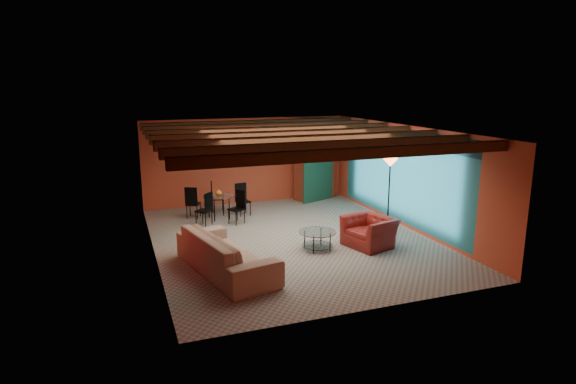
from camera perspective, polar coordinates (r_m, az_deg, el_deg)
name	(u,v)px	position (r m, az deg, el deg)	size (l,w,h in m)	color
room	(289,143)	(11.45, 0.15, 5.82)	(6.52, 8.01, 2.71)	gray
sofa	(226,253)	(9.86, -7.40, -7.17)	(2.77, 1.08, 0.81)	#A17C68
armchair	(369,232)	(11.44, 9.66, -4.69)	(1.08, 0.95, 0.70)	maroon
coffee_table	(317,240)	(11.12, 3.51, -5.75)	(0.86, 0.86, 0.44)	white
dining_table	(219,202)	(13.66, -8.24, -1.24)	(1.79, 1.79, 0.93)	silver
armoire	(314,166)	(15.74, 3.16, 3.15)	(1.27, 0.62, 2.23)	maroon
floor_lamp	(389,194)	(12.63, 11.92, -0.28)	(0.39, 0.39, 1.91)	black
ceiling_fan	(291,144)	(11.35, 0.35, 5.75)	(1.50, 1.50, 0.44)	#472614
painting	(219,153)	(14.98, -8.22, 4.61)	(1.05, 0.03, 0.65)	black
potted_plant	(315,124)	(15.57, 3.23, 8.05)	(0.42, 0.37, 0.47)	#26661E
vase	(218,183)	(13.54, -8.31, 1.07)	(0.19, 0.19, 0.19)	orange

